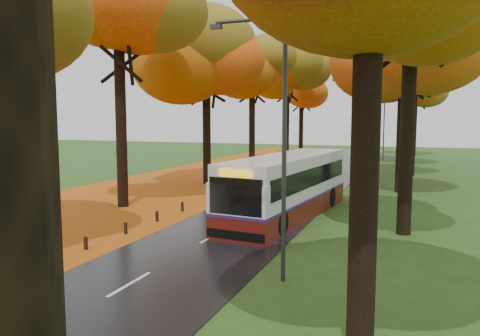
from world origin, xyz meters
The scene contains 14 objects.
road centered at (0.00, 25.00, 0.02)m, with size 6.50×90.00×0.04m, color black.
centre_line centered at (0.00, 25.00, 0.04)m, with size 0.12×90.00×0.01m, color silver.
leaf_verge centered at (-9.00, 25.00, 0.01)m, with size 12.00×90.00×0.02m, color #9A260E.
leaf_drift centered at (-3.05, 25.00, 0.04)m, with size 0.90×90.00×0.01m, color #BB7C13.
trees_left centered at (-7.18, 27.06, 9.53)m, with size 9.20×74.00×13.88m.
trees_right centered at (7.19, 26.91, 9.69)m, with size 9.30×74.20×13.96m.
bollard_row centered at (-3.70, 4.70, 0.26)m, with size 0.11×23.51×0.52m.
streetlamp_near centered at (3.95, 8.00, 4.71)m, with size 2.45×0.18×8.00m.
streetlamp_mid centered at (3.95, 30.00, 4.71)m, with size 2.45×0.18×8.00m.
streetlamp_far centered at (3.95, 52.00, 4.71)m, with size 2.45×0.18×8.00m.
bus centered at (1.89, 17.22, 1.65)m, with size 3.91×11.91×3.08m.
car_white centered at (-2.35, 28.05, 0.67)m, with size 1.49×3.71×1.27m, color silver.
car_silver centered at (-2.26, 34.58, 0.76)m, with size 1.52×4.35×1.43m, color #96999D.
car_dark centered at (-2.35, 46.35, 0.61)m, with size 1.60×3.94×1.14m, color black.
Camera 1 is at (7.90, -5.50, 5.00)m, focal length 35.00 mm.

